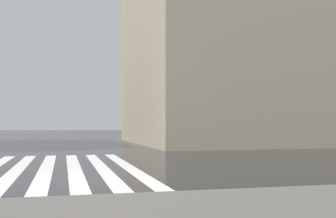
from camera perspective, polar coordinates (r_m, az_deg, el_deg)
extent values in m
plane|color=black|center=(12.04, -11.52, -9.84)|extent=(220.00, 220.00, 0.00)
cube|color=silver|center=(16.18, -5.59, -7.86)|extent=(13.00, 0.50, 0.01)
cube|color=silver|center=(16.06, -9.15, -7.89)|extent=(13.00, 0.50, 0.01)
cube|color=silver|center=(16.00, -12.75, -7.88)|extent=(13.00, 0.50, 0.01)
cube|color=silver|center=(16.01, -16.37, -7.85)|extent=(13.00, 0.50, 0.01)
cube|color=silver|center=(16.07, -19.96, -7.78)|extent=(13.00, 0.50, 0.01)
cube|color=beige|center=(39.37, 13.14, 10.43)|extent=(19.40, 23.37, 20.30)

